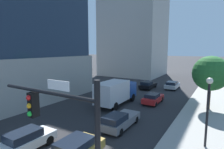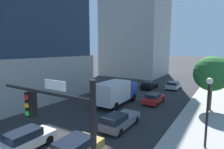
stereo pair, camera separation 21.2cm
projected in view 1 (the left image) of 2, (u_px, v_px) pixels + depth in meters
name	position (u px, v px, depth m)	size (l,w,h in m)	color
sidewalk	(205.00, 115.00, 19.67)	(4.89, 120.00, 0.15)	#9E9B93
construction_building	(134.00, 4.00, 48.86)	(16.11, 14.43, 42.74)	#B2AFA8
traffic_light_pole	(64.00, 128.00, 6.84)	(5.14, 0.48, 5.96)	black
street_lamp	(208.00, 101.00, 12.74)	(0.44, 0.44, 5.00)	black
street_tree	(211.00, 73.00, 20.92)	(3.97, 3.97, 6.18)	brown
car_red	(153.00, 98.00, 24.12)	(1.77, 4.08, 1.35)	red
car_white	(24.00, 141.00, 12.75)	(1.72, 4.38, 1.48)	silver
car_silver	(172.00, 85.00, 32.95)	(1.89, 4.21, 1.37)	#B7B7BC
car_black	(148.00, 85.00, 33.12)	(1.91, 4.56, 1.39)	black
car_gray	(120.00, 120.00, 16.53)	(1.80, 4.64, 1.46)	slate
box_truck	(116.00, 92.00, 23.28)	(2.46, 6.92, 3.09)	#1E4799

